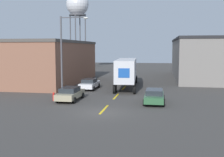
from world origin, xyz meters
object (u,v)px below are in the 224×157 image
semi_truck (127,70)px  water_tower (77,6)px  parked_car_left_near (70,93)px  parked_car_left_far (90,84)px  fire_hydrant (54,96)px  parked_car_right_near (154,96)px  street_lamp (65,49)px

semi_truck → water_tower: bearing=113.9°
parked_car_left_near → parked_car_left_far: size_ratio=1.00×
parked_car_left_far → fire_hydrant: parked_car_left_far is taller
water_tower → parked_car_left_far: bearing=-71.0°
parked_car_left_near → fire_hydrant: bearing=-165.4°
semi_truck → parked_car_right_near: size_ratio=2.83×
street_lamp → parked_car_left_near: bearing=-63.4°
parked_car_left_far → fire_hydrant: bearing=-100.9°
parked_car_left_far → fire_hydrant: (-1.65, -8.59, -0.30)m
semi_truck → parked_car_right_near: 11.79m
parked_car_left_far → water_tower: bearing=109.0°
semi_truck → water_tower: water_tower is taller
parked_car_left_near → parked_car_right_near: size_ratio=1.00×
parked_car_left_near → street_lamp: size_ratio=0.52×
parked_car_left_near → street_lamp: bearing=116.6°
parked_car_left_near → fire_hydrant: (-1.65, -0.43, -0.30)m
street_lamp → fire_hydrant: street_lamp is taller
street_lamp → semi_truck: bearing=48.9°
semi_truck → fire_hydrant: bearing=-122.8°
parked_car_left_near → parked_car_right_near: bearing=-0.3°
street_lamp → fire_hydrant: bearing=-88.1°
water_tower → parked_car_right_near: bearing=-64.2°
parked_car_right_near → street_lamp: (-10.46, 3.59, 4.54)m
semi_truck → parked_car_left_far: (-4.65, -2.76, -1.65)m
semi_truck → parked_car_left_near: size_ratio=2.83×
parked_car_left_near → street_lamp: (-1.78, 3.55, 4.54)m
parked_car_left_near → water_tower: (-11.81, 42.36, 15.41)m
parked_car_left_near → parked_car_right_near: same height
parked_car_right_near → parked_car_left_far: (-8.68, 8.20, 0.00)m
semi_truck → parked_car_left_far: bearing=-153.0°
parked_car_right_near → parked_car_left_near: bearing=179.7°
semi_truck → parked_car_right_near: (4.03, -10.96, -1.65)m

